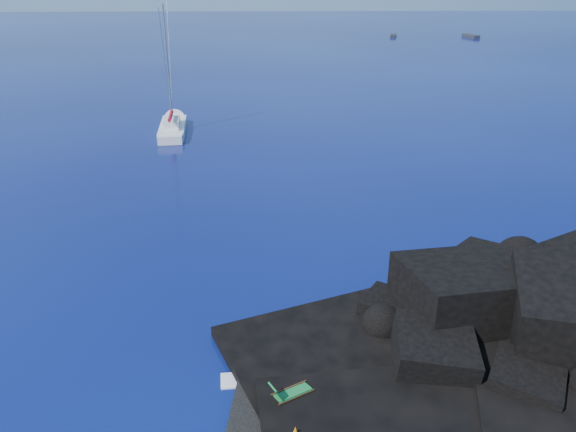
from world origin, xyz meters
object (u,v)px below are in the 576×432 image
sailboat (173,132)px  deck_chair (293,388)px  sunbather (372,405)px  distant_boat_a (393,37)px  distant_boat_b (471,37)px

sailboat → deck_chair: size_ratio=7.65×
deck_chair → sunbather: (2.79, -0.52, -0.38)m
sailboat → sunbather: 39.93m
distant_boat_a → distant_boat_b: size_ratio=0.82×
deck_chair → distant_boat_b: 123.72m
sunbather → distant_boat_a: (24.82, 117.44, -0.50)m
deck_chair → distant_boat_b: size_ratio=0.31×
sailboat → deck_chair: bearing=-80.1°
distant_boat_a → distant_boat_b: bearing=8.9°
distant_boat_a → sunbather: bearing=-87.6°
deck_chair → distant_boat_a: 120.14m
distant_boat_b → sunbather: bearing=-125.3°
deck_chair → distant_boat_b: bearing=39.7°
sailboat → distant_boat_b: bearing=49.6°
sailboat → sunbather: bearing=-76.4°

